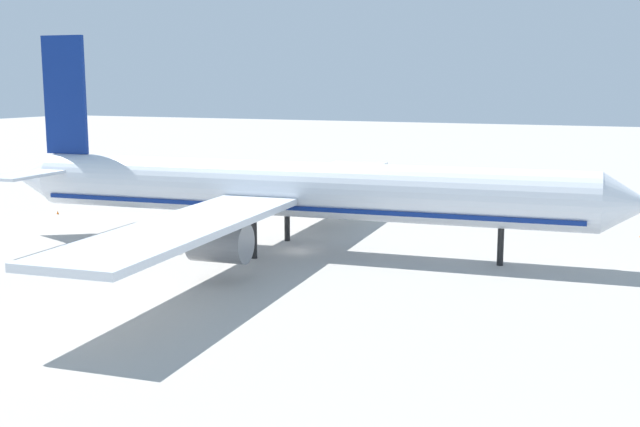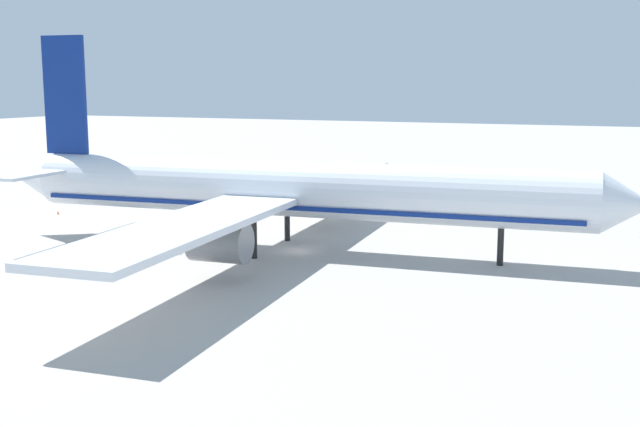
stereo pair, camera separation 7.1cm
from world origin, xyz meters
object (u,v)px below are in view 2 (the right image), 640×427
Objects in this scene: baggage_cart_0 at (196,184)px; traffic_cone_0 at (58,212)px; traffic_cone_2 at (588,226)px; airliner at (286,190)px.

baggage_cart_0 reaches higher than traffic_cone_0.
traffic_cone_2 is (71.45, -12.58, -0.54)m from baggage_cart_0.
traffic_cone_0 is 77.31m from traffic_cone_2.
baggage_cart_0 is at bearing 133.20° from airliner.
airliner reaches higher than baggage_cart_0.
traffic_cone_0 is (-3.00, -33.42, -0.54)m from baggage_cart_0.
baggage_cart_0 is 72.55m from traffic_cone_2.
airliner is 146.22× the size of traffic_cone_0.
airliner reaches higher than traffic_cone_2.
airliner is 146.22× the size of traffic_cone_2.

